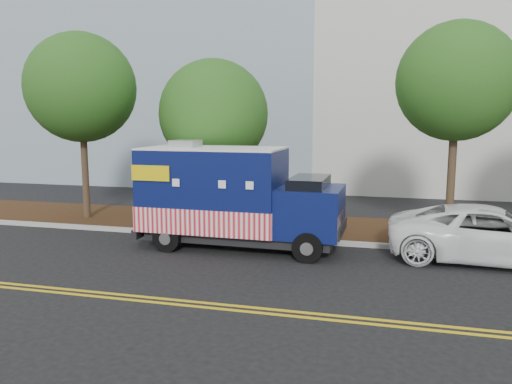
# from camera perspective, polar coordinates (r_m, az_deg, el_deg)

# --- Properties ---
(ground) EXTENTS (120.00, 120.00, 0.00)m
(ground) POSITION_cam_1_polar(r_m,az_deg,el_deg) (16.00, -7.12, -6.29)
(ground) COLOR black
(ground) RESTS_ON ground
(curb) EXTENTS (120.00, 0.18, 0.15)m
(curb) POSITION_cam_1_polar(r_m,az_deg,el_deg) (17.25, -5.40, -4.92)
(curb) COLOR #9E9E99
(curb) RESTS_ON ground
(mulch_strip) EXTENTS (120.00, 4.00, 0.15)m
(mulch_strip) POSITION_cam_1_polar(r_m,az_deg,el_deg) (19.18, -3.26, -3.53)
(mulch_strip) COLOR #311E0D
(mulch_strip) RESTS_ON ground
(centerline_near) EXTENTS (120.00, 0.10, 0.01)m
(centerline_near) POSITION_cam_1_polar(r_m,az_deg,el_deg) (12.16, -15.03, -11.27)
(centerline_near) COLOR gold
(centerline_near) RESTS_ON ground
(centerline_far) EXTENTS (120.00, 0.10, 0.01)m
(centerline_far) POSITION_cam_1_polar(r_m,az_deg,el_deg) (11.96, -15.63, -11.64)
(centerline_far) COLOR gold
(centerline_far) RESTS_ON ground
(tree_a) EXTENTS (4.19, 4.19, 7.30)m
(tree_a) POSITION_cam_1_polar(r_m,az_deg,el_deg) (20.67, -19.37, 11.16)
(tree_a) COLOR #38281C
(tree_a) RESTS_ON ground
(tree_b) EXTENTS (4.11, 4.11, 6.26)m
(tree_b) POSITION_cam_1_polar(r_m,az_deg,el_deg) (19.10, -4.86, 8.84)
(tree_b) COLOR #38281C
(tree_b) RESTS_ON ground
(tree_c) EXTENTS (3.75, 3.75, 7.06)m
(tree_c) POSITION_cam_1_polar(r_m,az_deg,el_deg) (17.24, 21.96, 11.58)
(tree_c) COLOR #38281C
(tree_c) RESTS_ON ground
(sign_post) EXTENTS (0.06, 0.06, 2.40)m
(sign_post) POSITION_cam_1_polar(r_m,az_deg,el_deg) (17.66, -8.76, -0.94)
(sign_post) COLOR #473828
(sign_post) RESTS_ON ground
(food_truck) EXTENTS (6.43, 2.54, 3.36)m
(food_truck) POSITION_cam_1_polar(r_m,az_deg,el_deg) (15.63, -2.93, -0.87)
(food_truck) COLOR black
(food_truck) RESTS_ON ground
(white_car) EXTENTS (5.85, 3.00, 1.58)m
(white_car) POSITION_cam_1_polar(r_m,az_deg,el_deg) (15.66, 25.38, -4.40)
(white_car) COLOR white
(white_car) RESTS_ON ground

